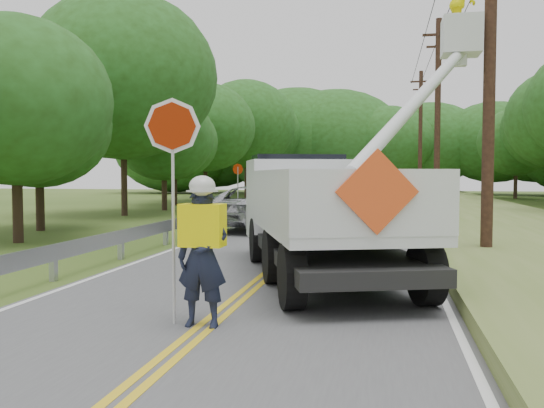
# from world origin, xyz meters

# --- Properties ---
(ground) EXTENTS (140.00, 140.00, 0.00)m
(ground) POSITION_xyz_m (0.00, 0.00, 0.00)
(ground) COLOR #344E19
(ground) RESTS_ON ground
(road) EXTENTS (7.20, 96.00, 0.03)m
(road) POSITION_xyz_m (0.00, 14.00, 0.01)
(road) COLOR #505052
(road) RESTS_ON ground
(guardrail) EXTENTS (0.18, 48.00, 0.77)m
(guardrail) POSITION_xyz_m (-4.02, 14.91, 0.55)
(guardrail) COLOR #9EA1A7
(guardrail) RESTS_ON ground
(utility_poles) EXTENTS (1.60, 43.30, 10.00)m
(utility_poles) POSITION_xyz_m (5.00, 17.02, 5.27)
(utility_poles) COLOR black
(utility_poles) RESTS_ON ground
(tall_grass_verge) EXTENTS (7.00, 96.00, 0.30)m
(tall_grass_verge) POSITION_xyz_m (7.10, 14.00, 0.15)
(tall_grass_verge) COLOR #5B722D
(tall_grass_verge) RESTS_ON ground
(treeline_left) EXTENTS (10.19, 55.24, 11.42)m
(treeline_left) POSITION_xyz_m (-10.51, 30.97, 5.98)
(treeline_left) COLOR #332319
(treeline_left) RESTS_ON ground
(treeline_horizon) EXTENTS (57.97, 14.44, 12.29)m
(treeline_horizon) POSITION_xyz_m (-1.00, 56.08, 5.50)
(treeline_horizon) COLOR #244716
(treeline_horizon) RESTS_ON ground
(flagger) EXTENTS (1.18, 0.48, 3.21)m
(flagger) POSITION_xyz_m (-0.05, 1.24, 1.16)
(flagger) COLOR #191E33
(flagger) RESTS_ON road
(bucket_truck) EXTENTS (6.01, 7.97, 7.30)m
(bucket_truck) POSITION_xyz_m (1.06, 6.68, 1.65)
(bucket_truck) COLOR black
(bucket_truck) RESTS_ON road
(suv_silver) EXTENTS (4.52, 6.67, 1.70)m
(suv_silver) POSITION_xyz_m (-2.16, 15.56, 0.87)
(suv_silver) COLOR #B4B5BB
(suv_silver) RESTS_ON road
(suv_darkgrey) EXTENTS (3.75, 5.32, 1.43)m
(suv_darkgrey) POSITION_xyz_m (-1.74, 25.74, 0.74)
(suv_darkgrey) COLOR #3F4146
(suv_darkgrey) RESTS_ON road
(stop_sign_permanent) EXTENTS (0.48, 0.36, 2.70)m
(stop_sign_permanent) POSITION_xyz_m (-5.08, 22.39, 1.81)
(stop_sign_permanent) COLOR #9EA1A7
(stop_sign_permanent) RESTS_ON ground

